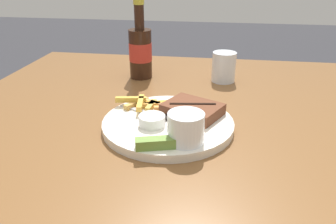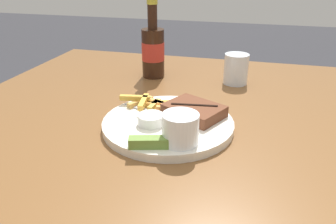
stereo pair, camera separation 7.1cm
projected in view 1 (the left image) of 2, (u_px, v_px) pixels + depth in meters
The scene contains 11 objects.
dining_table at pixel (168, 159), 0.76m from camera, with size 1.12×1.17×0.77m.
dinner_plate at pixel (168, 124), 0.72m from camera, with size 0.29×0.29×0.02m.
steak_portion at pixel (193, 109), 0.74m from camera, with size 0.15×0.14×0.03m.
fries_pile at pixel (149, 104), 0.78m from camera, with size 0.18×0.09×0.02m.
coleslaw_cup at pixel (186, 126), 0.62m from camera, with size 0.07×0.07×0.06m.
dipping_sauce_cup at pixel (152, 120), 0.69m from camera, with size 0.06×0.06×0.02m.
pickle_spear at pixel (155, 143), 0.61m from camera, with size 0.08×0.04×0.02m.
fork_utensil at pixel (141, 111), 0.76m from camera, with size 0.12×0.07×0.00m.
knife_utensil at pixel (175, 113), 0.75m from camera, with size 0.10×0.15×0.01m.
beer_bottle at pixel (140, 50), 1.01m from camera, with size 0.07×0.07×0.24m.
drinking_glass at pixel (224, 67), 0.99m from camera, with size 0.07×0.07×0.09m.
Camera 1 is at (0.09, -0.64, 1.11)m, focal length 35.00 mm.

